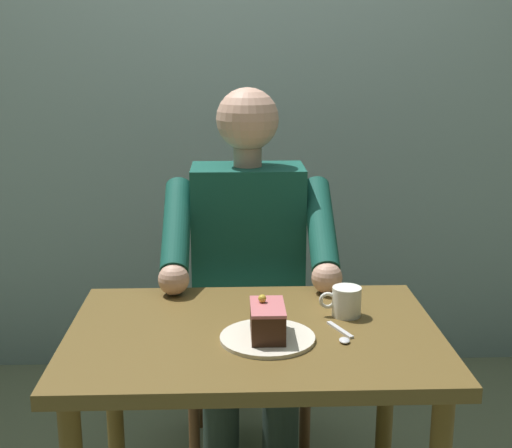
{
  "coord_description": "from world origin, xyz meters",
  "views": [
    {
      "loc": [
        0.05,
        1.65,
        1.4
      ],
      "look_at": [
        -0.01,
        -0.1,
        0.96
      ],
      "focal_mm": 49.32,
      "sensor_mm": 36.0,
      "label": 1
    }
  ],
  "objects_px": {
    "coffee_cup": "(346,301)",
    "seated_person": "(249,283)",
    "cake_slice": "(268,321)",
    "dining_table": "(254,367)",
    "chair": "(247,311)",
    "dessert_spoon": "(342,335)"
  },
  "relations": [
    {
      "from": "coffee_cup",
      "to": "seated_person",
      "type": "bearing_deg",
      "value": -58.59
    },
    {
      "from": "cake_slice",
      "to": "coffee_cup",
      "type": "xyz_separation_m",
      "value": [
        -0.21,
        -0.15,
        -0.01
      ]
    },
    {
      "from": "dining_table",
      "to": "coffee_cup",
      "type": "relative_size",
      "value": 8.38
    },
    {
      "from": "chair",
      "to": "dining_table",
      "type": "bearing_deg",
      "value": 90.0
    },
    {
      "from": "chair",
      "to": "coffee_cup",
      "type": "bearing_deg",
      "value": 113.22
    },
    {
      "from": "seated_person",
      "to": "cake_slice",
      "type": "distance_m",
      "value": 0.56
    },
    {
      "from": "cake_slice",
      "to": "coffee_cup",
      "type": "distance_m",
      "value": 0.26
    },
    {
      "from": "cake_slice",
      "to": "dessert_spoon",
      "type": "bearing_deg",
      "value": -176.63
    },
    {
      "from": "seated_person",
      "to": "dining_table",
      "type": "bearing_deg",
      "value": 90.0
    },
    {
      "from": "dining_table",
      "to": "dessert_spoon",
      "type": "relative_size",
      "value": 6.64
    },
    {
      "from": "dining_table",
      "to": "cake_slice",
      "type": "distance_m",
      "value": 0.17
    },
    {
      "from": "chair",
      "to": "coffee_cup",
      "type": "height_order",
      "value": "chair"
    },
    {
      "from": "seated_person",
      "to": "dessert_spoon",
      "type": "height_order",
      "value": "seated_person"
    },
    {
      "from": "coffee_cup",
      "to": "cake_slice",
      "type": "bearing_deg",
      "value": 35.19
    },
    {
      "from": "cake_slice",
      "to": "dessert_spoon",
      "type": "xyz_separation_m",
      "value": [
        -0.18,
        -0.01,
        -0.05
      ]
    },
    {
      "from": "dining_table",
      "to": "dessert_spoon",
      "type": "bearing_deg",
      "value": 166.69
    },
    {
      "from": "chair",
      "to": "cake_slice",
      "type": "height_order",
      "value": "chair"
    },
    {
      "from": "chair",
      "to": "seated_person",
      "type": "height_order",
      "value": "seated_person"
    },
    {
      "from": "chair",
      "to": "seated_person",
      "type": "bearing_deg",
      "value": 90.0
    },
    {
      "from": "dining_table",
      "to": "chair",
      "type": "relative_size",
      "value": 1.03
    },
    {
      "from": "dining_table",
      "to": "dessert_spoon",
      "type": "xyz_separation_m",
      "value": [
        -0.22,
        0.05,
        0.1
      ]
    },
    {
      "from": "cake_slice",
      "to": "dining_table",
      "type": "bearing_deg",
      "value": -63.21
    }
  ]
}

